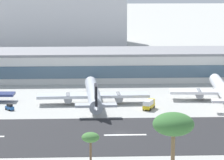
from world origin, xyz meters
TOP-DOWN VIEW (x-y plane):
  - ground_plane at (0.00, 0.00)m, footprint 1400.00×1400.00m
  - runway_strip at (0.00, -2.08)m, footprint 800.00×38.89m
  - runway_centreline_dash_4 at (1.07, -2.08)m, footprint 12.00×1.20m
  - terminal_building at (-5.46, 87.93)m, footprint 204.17×27.25m
  - distant_hotel_block at (-38.57, 212.34)m, footprint 108.13×35.07m
  - airliner_black_tail_gate_1 at (-7.38, 37.69)m, footprint 39.39×50.18m
  - airliner_red_tail_gate_2 at (39.33, 41.69)m, footprint 38.78×50.35m
  - service_box_truck_0 at (11.13, 29.27)m, footprint 4.73×6.45m
  - service_baggage_tug_1 at (-35.44, 30.14)m, footprint 3.26×3.49m
  - palm_tree_1 at (-9.04, -38.95)m, footprint 3.91×3.91m
  - palm_tree_3 at (7.26, -50.42)m, footprint 8.25×8.25m

SIDE VIEW (x-z plane):
  - ground_plane at x=0.00m, z-range 0.00..0.00m
  - runway_strip at x=0.00m, z-range 0.00..0.08m
  - runway_centreline_dash_4 at x=1.07m, z-range 0.08..0.09m
  - service_baggage_tug_1 at x=-35.44m, z-range -0.05..2.15m
  - service_box_truck_0 at x=11.13m, z-range 0.16..3.41m
  - airliner_black_tail_gate_1 at x=-7.38m, z-range -1.90..8.57m
  - airliner_red_tail_gate_2 at x=39.33m, z-range -1.90..8.61m
  - terminal_building at x=-5.46m, z-range 0.00..12.28m
  - palm_tree_1 at x=-9.04m, z-range 4.14..15.30m
  - palm_tree_3 at x=7.26m, z-range 6.56..24.71m
  - distant_hotel_block at x=-38.57m, z-range 0.00..35.50m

